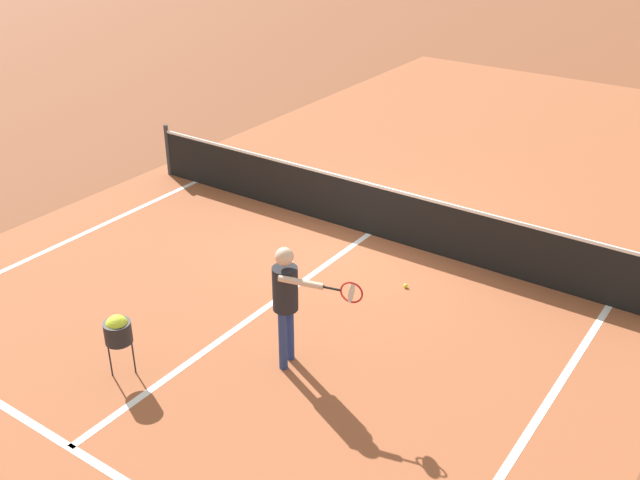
# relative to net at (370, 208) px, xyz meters

# --- Properties ---
(ground_plane) EXTENTS (60.00, 60.00, 0.00)m
(ground_plane) POSITION_rel_net_xyz_m (0.00, 0.00, -0.49)
(ground_plane) COLOR brown
(court_surface_inbounds) EXTENTS (10.62, 24.40, 0.00)m
(court_surface_inbounds) POSITION_rel_net_xyz_m (0.00, 0.00, -0.49)
(court_surface_inbounds) COLOR #9E5433
(court_surface_inbounds) RESTS_ON ground_plane
(line_service_near) EXTENTS (8.22, 0.10, 0.01)m
(line_service_near) POSITION_rel_net_xyz_m (0.00, -6.40, -0.49)
(line_service_near) COLOR white
(line_service_near) RESTS_ON ground_plane
(line_center_service) EXTENTS (0.10, 6.40, 0.01)m
(line_center_service) POSITION_rel_net_xyz_m (0.00, -3.20, -0.49)
(line_center_service) COLOR white
(line_center_service) RESTS_ON ground_plane
(net) EXTENTS (9.75, 0.09, 1.07)m
(net) POSITION_rel_net_xyz_m (0.00, 0.00, 0.00)
(net) COLOR #33383D
(net) RESTS_ON ground_plane
(player_near) EXTENTS (1.23, 0.41, 1.69)m
(player_near) POSITION_rel_net_xyz_m (1.08, -3.78, 0.56)
(player_near) COLOR navy
(player_near) RESTS_ON ground_plane
(ball_hopper) EXTENTS (0.34, 0.34, 0.87)m
(ball_hopper) POSITION_rel_net_xyz_m (-0.51, -5.15, 0.18)
(ball_hopper) COLOR black
(ball_hopper) RESTS_ON ground_plane
(tennis_ball_near_net) EXTENTS (0.07, 0.07, 0.07)m
(tennis_ball_near_net) POSITION_rel_net_xyz_m (1.40, -1.24, -0.46)
(tennis_ball_near_net) COLOR #CCE033
(tennis_ball_near_net) RESTS_ON ground_plane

